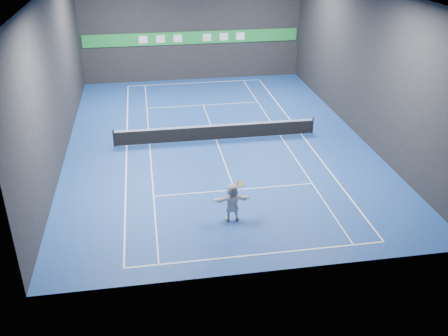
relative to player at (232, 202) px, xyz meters
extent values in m
plane|color=navy|center=(0.62, 9.10, -0.93)|extent=(26.00, 26.00, 0.00)
cube|color=black|center=(0.62, 22.10, 3.57)|extent=(18.00, 0.10, 9.00)
cube|color=black|center=(0.62, -3.90, 3.57)|extent=(18.00, 0.10, 9.00)
cube|color=black|center=(-8.38, 9.10, 3.57)|extent=(0.10, 26.00, 9.00)
cube|color=black|center=(9.62, 9.10, 3.57)|extent=(0.10, 26.00, 9.00)
cube|color=white|center=(0.62, -2.79, -0.93)|extent=(10.98, 0.08, 0.01)
cube|color=white|center=(0.62, 20.99, -0.93)|extent=(10.98, 0.08, 0.01)
cube|color=white|center=(-4.87, 9.10, -0.93)|extent=(0.08, 23.78, 0.01)
cube|color=white|center=(6.11, 9.10, -0.93)|extent=(0.08, 23.78, 0.01)
cube|color=white|center=(-3.49, 9.10, -0.93)|extent=(0.06, 23.78, 0.01)
cube|color=white|center=(4.73, 9.10, -0.93)|extent=(0.06, 23.78, 0.01)
cube|color=white|center=(0.62, 2.70, -0.93)|extent=(8.23, 0.06, 0.01)
cube|color=white|center=(0.62, 15.50, -0.93)|extent=(8.23, 0.06, 0.01)
cube|color=white|center=(0.62, 9.10, -0.93)|extent=(0.06, 12.80, 0.01)
imported|color=silver|center=(0.00, 0.00, 0.00)|extent=(1.74, 0.57, 1.87)
sphere|color=#C4F228|center=(-0.15, 0.01, 1.89)|extent=(0.07, 0.07, 0.07)
cylinder|color=black|center=(-5.58, 9.10, -0.40)|extent=(0.10, 0.10, 1.07)
cylinder|color=black|center=(6.82, 9.10, -0.40)|extent=(0.10, 0.10, 1.07)
cube|color=black|center=(0.62, 9.10, -0.46)|extent=(12.40, 0.03, 0.86)
cube|color=white|center=(0.62, 9.10, 0.02)|extent=(12.40, 0.04, 0.10)
cube|color=green|center=(0.62, 22.04, 2.57)|extent=(17.64, 0.06, 1.00)
cube|color=white|center=(-3.38, 21.98, 2.57)|extent=(0.70, 0.04, 0.60)
cube|color=white|center=(-1.98, 21.98, 2.57)|extent=(0.70, 0.04, 0.60)
cube|color=white|center=(-0.58, 21.98, 2.57)|extent=(0.70, 0.04, 0.60)
cube|color=white|center=(1.82, 21.98, 2.57)|extent=(0.70, 0.04, 0.60)
cube|color=white|center=(3.22, 21.98, 2.57)|extent=(0.70, 0.04, 0.60)
cube|color=white|center=(4.62, 21.98, 2.57)|extent=(0.70, 0.04, 0.60)
torus|color=red|center=(0.36, 0.05, 0.87)|extent=(0.43, 0.34, 0.30)
cylinder|color=#B9D34A|center=(0.34, 0.05, 0.88)|extent=(0.38, 0.30, 0.24)
cylinder|color=red|center=(0.40, 0.05, 0.55)|extent=(0.06, 0.15, 0.16)
cylinder|color=#FFF60D|center=(0.24, 0.03, 0.41)|extent=(0.09, 0.13, 0.26)
camera|label=1|loc=(-3.51, -19.03, 11.59)|focal=40.00mm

